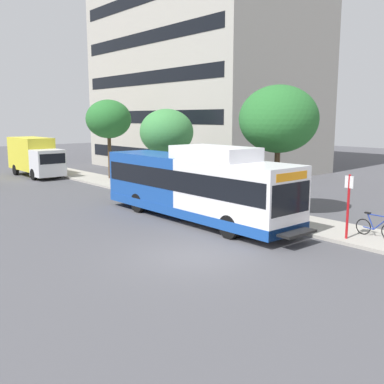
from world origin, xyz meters
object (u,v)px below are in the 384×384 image
(box_truck_background, at_px, (35,156))
(street_tree_mid_block, at_px, (167,132))
(transit_bus, at_px, (195,185))
(bus_stop_sign_pole, at_px, (348,202))
(street_tree_near_stop, at_px, (279,119))
(bicycle_parked, at_px, (376,227))
(street_tree_far_block, at_px, (109,119))

(box_truck_background, bearing_deg, street_tree_mid_block, -75.72)
(transit_bus, xyz_separation_m, bus_stop_sign_pole, (2.10, -6.92, -0.05))
(street_tree_near_stop, relative_size, box_truck_background, 0.91)
(transit_bus, distance_m, street_tree_mid_block, 8.44)
(bicycle_parked, bearing_deg, street_tree_mid_block, 87.86)
(transit_bus, height_order, box_truck_background, transit_bus)
(street_tree_far_block, bearing_deg, bus_stop_sign_pole, -94.85)
(bicycle_parked, bearing_deg, transit_bus, 112.94)
(street_tree_mid_block, relative_size, box_truck_background, 0.76)
(transit_bus, relative_size, street_tree_near_stop, 1.91)
(transit_bus, bearing_deg, box_truck_background, 89.32)
(bicycle_parked, distance_m, box_truck_background, 28.77)
(street_tree_far_block, bearing_deg, street_tree_near_stop, -90.51)
(bus_stop_sign_pole, bearing_deg, street_tree_near_stop, 71.13)
(street_tree_near_stop, bearing_deg, bus_stop_sign_pole, -108.87)
(bus_stop_sign_pole, relative_size, bicycle_parked, 1.48)
(street_tree_near_stop, height_order, box_truck_background, street_tree_near_stop)
(transit_bus, bearing_deg, bus_stop_sign_pole, -73.08)
(bus_stop_sign_pole, distance_m, street_tree_mid_block, 14.41)
(bus_stop_sign_pole, xyz_separation_m, box_truck_background, (-1.86, 27.93, 0.09))
(transit_bus, distance_m, street_tree_far_block, 15.82)
(bus_stop_sign_pole, distance_m, bicycle_parked, 1.69)
(bus_stop_sign_pole, distance_m, street_tree_near_stop, 6.18)
(bicycle_parked, relative_size, box_truck_background, 0.25)
(bicycle_parked, xyz_separation_m, box_truck_background, (-2.96, 28.59, 1.18))
(bicycle_parked, bearing_deg, bus_stop_sign_pole, 148.90)
(transit_bus, distance_m, box_truck_background, 21.01)
(street_tree_mid_block, height_order, street_tree_far_block, street_tree_far_block)
(bus_stop_sign_pole, bearing_deg, bicycle_parked, -31.10)
(street_tree_far_block, bearing_deg, street_tree_mid_block, -91.46)
(box_truck_background, bearing_deg, bus_stop_sign_pole, -86.20)
(street_tree_near_stop, height_order, street_tree_mid_block, street_tree_near_stop)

